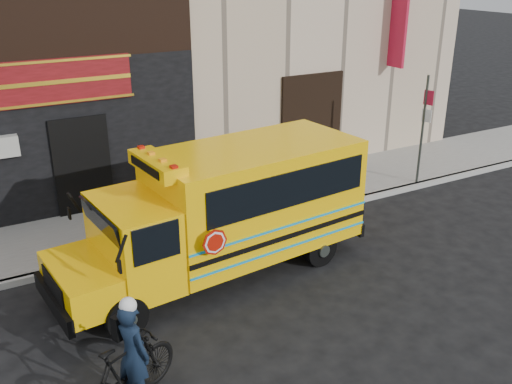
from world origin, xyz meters
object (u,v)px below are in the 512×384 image
at_px(school_bus, 229,207).
at_px(cyclist, 133,356).
at_px(bicycle, 126,374).
at_px(sign_pole, 423,127).

distance_m(school_bus, cyclist, 4.33).
distance_m(school_bus, bicycle, 4.49).
relative_size(school_bus, bicycle, 3.59).
relative_size(bicycle, cyclist, 1.15).
bearing_deg(sign_pole, cyclist, -155.57).
bearing_deg(school_bus, bicycle, -137.35).
distance_m(sign_pole, cyclist, 11.35).
bearing_deg(school_bus, cyclist, -136.40).
xyz_separation_m(school_bus, cyclist, (-3.10, -2.95, -0.65)).
distance_m(school_bus, sign_pole, 7.41).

